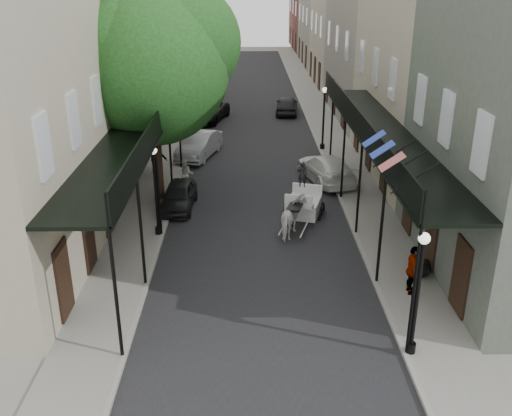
{
  "coord_description": "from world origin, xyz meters",
  "views": [
    {
      "loc": [
        -0.47,
        -15.21,
        10.04
      ],
      "look_at": [
        -0.13,
        5.1,
        1.6
      ],
      "focal_mm": 40.0,
      "sensor_mm": 36.0,
      "label": 1
    }
  ],
  "objects_px": {
    "car_left_far": "(207,112)",
    "car_right_far": "(287,105)",
    "pedestrian_sidewalk_left": "(155,155)",
    "lamppost_right_near": "(417,293)",
    "lamppost_left": "(156,190)",
    "tree_near": "(161,60)",
    "car_right_near": "(326,168)",
    "car_left_near": "(179,196)",
    "lamppost_right_far": "(324,117)",
    "carriage": "(306,191)",
    "pedestrian_sidewalk_right": "(412,270)",
    "tree_far": "(190,40)",
    "car_left_mid": "(199,145)",
    "pedestrian_walking": "(186,175)",
    "horse": "(294,217)"
  },
  "relations": [
    {
      "from": "lamppost_right_far",
      "to": "carriage",
      "type": "distance_m",
      "value": 9.85
    },
    {
      "from": "lamppost_right_far",
      "to": "pedestrian_sidewalk_right",
      "type": "bearing_deg",
      "value": -87.13
    },
    {
      "from": "lamppost_right_near",
      "to": "car_right_far",
      "type": "bearing_deg",
      "value": 92.89
    },
    {
      "from": "pedestrian_sidewalk_left",
      "to": "car_left_near",
      "type": "height_order",
      "value": "pedestrian_sidewalk_left"
    },
    {
      "from": "tree_far",
      "to": "pedestrian_sidewalk_left",
      "type": "xyz_separation_m",
      "value": [
        -1.09,
        -10.44,
        -4.74
      ]
    },
    {
      "from": "car_left_far",
      "to": "car_right_far",
      "type": "relative_size",
      "value": 1.25
    },
    {
      "from": "tree_far",
      "to": "carriage",
      "type": "height_order",
      "value": "tree_far"
    },
    {
      "from": "carriage",
      "to": "pedestrian_sidewalk_left",
      "type": "xyz_separation_m",
      "value": [
        -7.46,
        5.33,
        0.06
      ]
    },
    {
      "from": "lamppost_right_near",
      "to": "car_right_near",
      "type": "xyz_separation_m",
      "value": [
        -0.5,
        14.58,
        -1.37
      ]
    },
    {
      "from": "car_left_mid",
      "to": "lamppost_right_near",
      "type": "bearing_deg",
      "value": -53.32
    },
    {
      "from": "pedestrian_sidewalk_right",
      "to": "pedestrian_walking",
      "type": "bearing_deg",
      "value": 43.25
    },
    {
      "from": "pedestrian_walking",
      "to": "car_left_far",
      "type": "distance_m",
      "value": 14.09
    },
    {
      "from": "pedestrian_sidewalk_left",
      "to": "lamppost_right_near",
      "type": "bearing_deg",
      "value": 125.4
    },
    {
      "from": "lamppost_right_near",
      "to": "car_left_far",
      "type": "relative_size",
      "value": 0.75
    },
    {
      "from": "tree_near",
      "to": "carriage",
      "type": "bearing_deg",
      "value": -15.69
    },
    {
      "from": "lamppost_right_near",
      "to": "pedestrian_sidewalk_left",
      "type": "xyz_separation_m",
      "value": [
        -9.44,
        15.74,
        -0.95
      ]
    },
    {
      "from": "tree_near",
      "to": "car_left_near",
      "type": "relative_size",
      "value": 2.72
    },
    {
      "from": "tree_far",
      "to": "pedestrian_sidewalk_left",
      "type": "distance_m",
      "value": 11.52
    },
    {
      "from": "pedestrian_walking",
      "to": "car_left_mid",
      "type": "height_order",
      "value": "pedestrian_walking"
    },
    {
      "from": "lamppost_right_far",
      "to": "car_right_far",
      "type": "bearing_deg",
      "value": 98.77
    },
    {
      "from": "lamppost_right_far",
      "to": "car_right_far",
      "type": "xyz_separation_m",
      "value": [
        -1.5,
        9.73,
        -1.37
      ]
    },
    {
      "from": "tree_far",
      "to": "lamppost_right_far",
      "type": "height_order",
      "value": "tree_far"
    },
    {
      "from": "lamppost_left",
      "to": "pedestrian_sidewalk_left",
      "type": "height_order",
      "value": "lamppost_left"
    },
    {
      "from": "tree_near",
      "to": "car_right_near",
      "type": "relative_size",
      "value": 2.05
    },
    {
      "from": "tree_near",
      "to": "car_right_near",
      "type": "xyz_separation_m",
      "value": [
        7.8,
        2.4,
        -5.8
      ]
    },
    {
      "from": "pedestrian_sidewalk_right",
      "to": "car_right_far",
      "type": "height_order",
      "value": "pedestrian_sidewalk_right"
    },
    {
      "from": "lamppost_right_near",
      "to": "lamppost_right_far",
      "type": "height_order",
      "value": "same"
    },
    {
      "from": "lamppost_right_far",
      "to": "tree_near",
      "type": "bearing_deg",
      "value": -136.69
    },
    {
      "from": "tree_far",
      "to": "lamppost_right_far",
      "type": "relative_size",
      "value": 2.32
    },
    {
      "from": "car_right_far",
      "to": "lamppost_left",
      "type": "bearing_deg",
      "value": 78.12
    },
    {
      "from": "lamppost_right_far",
      "to": "carriage",
      "type": "bearing_deg",
      "value": -101.63
    },
    {
      "from": "tree_near",
      "to": "car_left_near",
      "type": "bearing_deg",
      "value": -63.1
    },
    {
      "from": "pedestrian_walking",
      "to": "horse",
      "type": "bearing_deg",
      "value": -49.9
    },
    {
      "from": "pedestrian_sidewalk_right",
      "to": "car_left_mid",
      "type": "relative_size",
      "value": 0.39
    },
    {
      "from": "pedestrian_walking",
      "to": "car_right_near",
      "type": "bearing_deg",
      "value": 7.01
    },
    {
      "from": "lamppost_left",
      "to": "horse",
      "type": "bearing_deg",
      "value": 0.0
    },
    {
      "from": "pedestrian_sidewalk_right",
      "to": "pedestrian_sidewalk_left",
      "type": "bearing_deg",
      "value": 43.14
    },
    {
      "from": "horse",
      "to": "pedestrian_walking",
      "type": "relative_size",
      "value": 1.23
    },
    {
      "from": "lamppost_left",
      "to": "car_right_near",
      "type": "relative_size",
      "value": 0.79
    },
    {
      "from": "car_left_mid",
      "to": "car_right_near",
      "type": "xyz_separation_m",
      "value": [
        6.85,
        -4.24,
        -0.04
      ]
    },
    {
      "from": "pedestrian_sidewalk_left",
      "to": "car_left_far",
      "type": "distance_m",
      "value": 11.98
    },
    {
      "from": "tree_near",
      "to": "car_left_far",
      "type": "xyz_separation_m",
      "value": [
        0.85,
        15.37,
        -5.8
      ]
    },
    {
      "from": "car_left_mid",
      "to": "car_right_far",
      "type": "bearing_deg",
      "value": 77.12
    },
    {
      "from": "lamppost_right_near",
      "to": "car_left_mid",
      "type": "relative_size",
      "value": 0.84
    },
    {
      "from": "lamppost_right_near",
      "to": "pedestrian_sidewalk_right",
      "type": "height_order",
      "value": "lamppost_right_near"
    },
    {
      "from": "tree_far",
      "to": "pedestrian_walking",
      "type": "xyz_separation_m",
      "value": [
        0.75,
        -12.72,
        -5.06
      ]
    },
    {
      "from": "pedestrian_sidewalk_left",
      "to": "car_left_mid",
      "type": "xyz_separation_m",
      "value": [
        2.08,
        3.08,
        -0.38
      ]
    },
    {
      "from": "tree_far",
      "to": "pedestrian_sidewalk_left",
      "type": "height_order",
      "value": "tree_far"
    },
    {
      "from": "lamppost_left",
      "to": "car_left_far",
      "type": "xyz_separation_m",
      "value": [
        0.75,
        19.55,
        -1.36
      ]
    },
    {
      "from": "horse",
      "to": "car_left_near",
      "type": "height_order",
      "value": "horse"
    }
  ]
}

